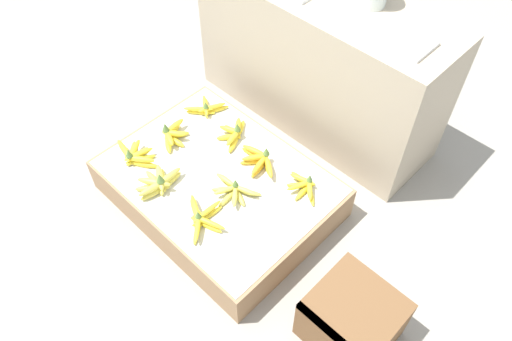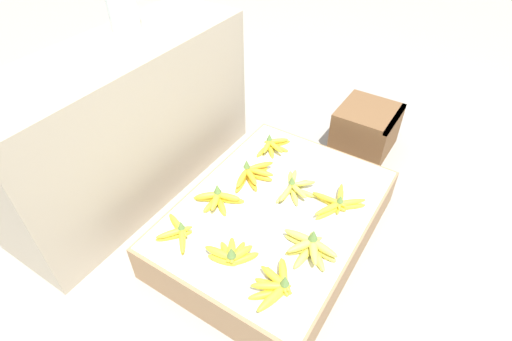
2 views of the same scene
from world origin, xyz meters
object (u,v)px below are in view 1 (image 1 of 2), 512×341
Objects in this scene: banana_bunch_front_left at (135,155)px; banana_bunch_back_left at (206,108)px; banana_bunch_middle_left at (172,135)px; foam_tray_white at (401,39)px; wooden_crate at (352,319)px; banana_bunch_back_right at (304,186)px; banana_bunch_front_midleft at (159,183)px; banana_bunch_back_midright at (259,161)px; banana_bunch_back_midleft at (234,133)px; banana_bunch_front_midright at (202,219)px; banana_bunch_middle_midright at (233,190)px.

banana_bunch_back_left is at bearing 89.89° from banana_bunch_front_left.
banana_bunch_middle_left is 1.16m from foam_tray_white.
wooden_crate is 1.71× the size of banana_bunch_middle_left.
banana_bunch_back_right is at bearing 17.99° from banana_bunch_middle_left.
banana_bunch_back_left is 0.98× the size of banana_bunch_back_right.
foam_tray_white is at bearing 33.77° from banana_bunch_back_left.
banana_bunch_front_midleft is at bearing -6.99° from banana_bunch_front_left.
wooden_crate is 1.30× the size of banana_bunch_back_midright.
banana_bunch_front_midleft is 0.90× the size of foam_tray_white.
foam_tray_white is (0.50, 0.52, 0.54)m from banana_bunch_back_midleft.
wooden_crate is at bearing 7.80° from banana_bunch_front_midleft.
banana_bunch_back_midright reaches higher than banana_bunch_front_midright.
banana_bunch_middle_midright is at bearing 174.40° from wooden_crate.
banana_bunch_middle_left is at bearing -162.01° from banana_bunch_back_right.
banana_bunch_back_left is (-0.49, 0.27, 0.00)m from banana_bunch_middle_midright.
banana_bunch_back_midleft reaches higher than wooden_crate.
foam_tray_white is (0.28, 0.56, 0.54)m from banana_bunch_back_midright.
banana_bunch_middle_left is 0.46m from banana_bunch_back_midright.
banana_bunch_front_left is 0.46m from banana_bunch_back_left.
banana_bunch_middle_left reaches higher than banana_bunch_back_midleft.
banana_bunch_front_midright is 0.53m from banana_bunch_back_midleft.
banana_bunch_front_midleft reaches higher than banana_bunch_back_midright.
banana_bunch_back_midleft is 0.86× the size of banana_bunch_back_midright.
banana_bunch_back_right is (0.20, 0.45, -0.00)m from banana_bunch_front_midright.
foam_tray_white reaches higher than banana_bunch_back_right.
banana_bunch_front_left is 1.24× the size of banana_bunch_back_right.
banana_bunch_back_left is at bearing 136.27° from banana_bunch_front_midright.
banana_bunch_back_midleft is at bearing 179.45° from banana_bunch_back_right.
banana_bunch_back_left is (-0.22, 0.49, -0.01)m from banana_bunch_front_midleft.
banana_bunch_back_right reaches higher than wooden_crate.
banana_bunch_back_right is at bearing 31.55° from banana_bunch_front_left.
foam_tray_white is at bearing 52.31° from banana_bunch_front_left.
banana_bunch_back_midleft reaches higher than banana_bunch_back_right.
banana_bunch_front_left is 1.32m from foam_tray_white.
foam_tray_white reaches higher than banana_bunch_back_left.
banana_bunch_front_midleft is 0.46m from banana_bunch_back_midleft.
banana_bunch_back_left reaches higher than banana_bunch_front_midright.
banana_bunch_front_midleft is 1.23× the size of banana_bunch_middle_left.
foam_tray_white is at bearing 46.19° from banana_bunch_middle_left.
banana_bunch_front_midleft reaches higher than banana_bunch_back_left.
wooden_crate is at bearing -59.25° from foam_tray_white.
banana_bunch_front_left reaches higher than banana_bunch_middle_midright.
banana_bunch_middle_midright is at bearing -107.90° from foam_tray_white.
wooden_crate is 1.39× the size of banana_bunch_front_midleft.
banana_bunch_front_midright is 0.49m from banana_bunch_back_right.
banana_bunch_back_right is 0.80× the size of foam_tray_white.
banana_bunch_front_midleft reaches higher than banana_bunch_front_left.
banana_bunch_front_left is 0.82m from banana_bunch_back_right.
banana_bunch_middle_midright is at bearing 38.23° from banana_bunch_front_midleft.
banana_bunch_front_midright is 1.29× the size of banana_bunch_middle_left.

